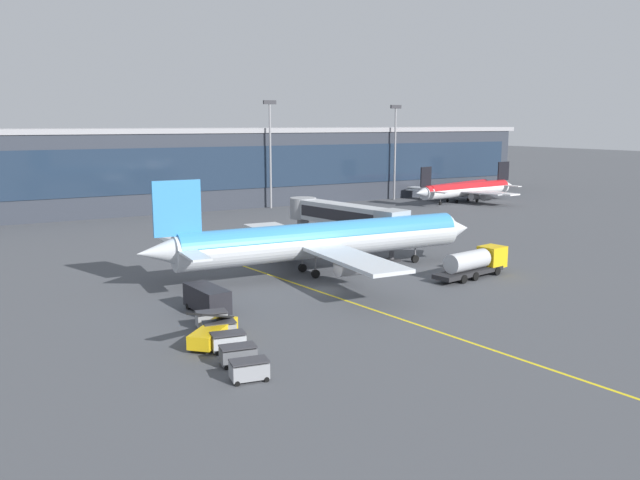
{
  "coord_description": "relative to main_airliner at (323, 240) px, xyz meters",
  "views": [
    {
      "loc": [
        -34.37,
        -58.73,
        17.72
      ],
      "look_at": [
        1.84,
        5.19,
        4.5
      ],
      "focal_mm": 36.62,
      "sensor_mm": 36.0,
      "label": 1
    }
  ],
  "objects": [
    {
      "name": "terminal_building",
      "position": [
        10.21,
        69.84,
        4.26
      ],
      "size": [
        162.41,
        21.23,
        16.64
      ],
      "color": "#2D333D",
      "rests_on": "ground_plane"
    },
    {
      "name": "commuter_jet_near",
      "position": [
        64.37,
        45.74,
        -1.16
      ],
      "size": [
        30.68,
        24.29,
        8.69
      ],
      "color": "white",
      "rests_on": "ground_plane"
    },
    {
      "name": "baggage_cart_0",
      "position": [
        -20.82,
        -26.01,
        -3.3
      ],
      "size": [
        2.85,
        1.96,
        1.48
      ],
      "color": "gray",
      "rests_on": "ground_plane"
    },
    {
      "name": "lavatory_truck",
      "position": [
        -17.67,
        -8.92,
        -2.66
      ],
      "size": [
        2.91,
        6.01,
        2.5
      ],
      "color": "black",
      "rests_on": "ground_plane"
    },
    {
      "name": "baggage_cart_4",
      "position": [
        -18.93,
        -13.35,
        -3.3
      ],
      "size": [
        2.85,
        1.96,
        1.48
      ],
      "color": "gray",
      "rests_on": "ground_plane"
    },
    {
      "name": "apron_light_mast_2",
      "position": [
        52.34,
        57.89,
        8.74
      ],
      "size": [
        2.8,
        0.5,
        21.74
      ],
      "color": "gray",
      "rests_on": "ground_plane"
    },
    {
      "name": "main_airliner",
      "position": [
        0.0,
        0.0,
        0.0
      ],
      "size": [
        43.61,
        34.53,
        11.81
      ],
      "color": "silver",
      "rests_on": "ground_plane"
    },
    {
      "name": "baggage_cart_1",
      "position": [
        -20.35,
        -22.84,
        -3.3
      ],
      "size": [
        2.85,
        1.96,
        1.48
      ],
      "color": "#595B60",
      "rests_on": "ground_plane"
    },
    {
      "name": "ground_plane",
      "position": [
        -3.39,
        -7.21,
        -4.08
      ],
      "size": [
        700.0,
        700.0,
        0.0
      ],
      "primitive_type": "plane",
      "color": "#47494F"
    },
    {
      "name": "commuter_jet_far",
      "position": [
        61.77,
        47.25,
        -1.15
      ],
      "size": [
        29.8,
        23.88,
        8.5
      ],
      "color": "#B2B7BC",
      "rests_on": "ground_plane"
    },
    {
      "name": "baggage_cart_3",
      "position": [
        -19.4,
        -16.51,
        -3.3
      ],
      "size": [
        2.85,
        1.96,
        1.48
      ],
      "color": "gray",
      "rests_on": "ground_plane"
    },
    {
      "name": "jet_bridge",
      "position": [
        9.21,
        10.97,
        0.99
      ],
      "size": [
        7.66,
        21.42,
        6.77
      ],
      "color": "#B2B7BC",
      "rests_on": "ground_plane"
    },
    {
      "name": "belt_loader",
      "position": [
        -20.2,
        -17.27,
        -3.09
      ],
      "size": [
        5.76,
        5.87,
        3.49
      ],
      "color": "yellow",
      "rests_on": "ground_plane"
    },
    {
      "name": "baggage_cart_2",
      "position": [
        -19.87,
        -19.68,
        -3.3
      ],
      "size": [
        2.85,
        1.96,
        1.48
      ],
      "color": "#B2B7BC",
      "rests_on": "ground_plane"
    },
    {
      "name": "fuel_tanker",
      "position": [
        14.52,
        -10.29,
        -2.34
      ],
      "size": [
        11.07,
        4.37,
        3.25
      ],
      "color": "#232326",
      "rests_on": "ground_plane"
    },
    {
      "name": "apron_light_mast_1",
      "position": [
        20.49,
        57.89,
        9.02
      ],
      "size": [
        2.8,
        0.5,
        22.28
      ],
      "color": "gray",
      "rests_on": "ground_plane"
    },
    {
      "name": "apron_lead_in_line",
      "position": [
        -4.89,
        -5.21,
        -4.08
      ],
      "size": [
        10.92,
        79.33,
        0.01
      ],
      "primitive_type": "cube",
      "rotation": [
        0.0,
        0.0,
        0.13
      ],
      "color": "yellow",
      "rests_on": "ground_plane"
    }
  ]
}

